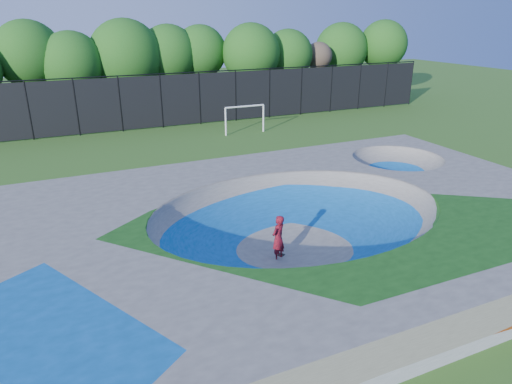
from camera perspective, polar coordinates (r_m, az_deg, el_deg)
ground at (r=17.17m, az=5.26°, el=-6.55°), size 120.00×120.00×0.00m
skate_deck at (r=16.83m, az=5.34°, el=-4.28°), size 22.00×14.00×1.50m
skater at (r=15.73m, az=2.78°, el=-5.78°), size 0.73×0.65×1.67m
skateboard at (r=16.11m, az=2.73°, el=-8.34°), size 0.76×0.65×0.05m
soccer_goal at (r=33.08m, az=-1.41°, el=9.70°), size 3.06×0.12×2.02m
fence at (r=35.48m, az=-11.76°, el=11.20°), size 48.09×0.09×4.04m
treeline at (r=39.73m, az=-16.92°, el=15.99°), size 53.73×7.57×8.24m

